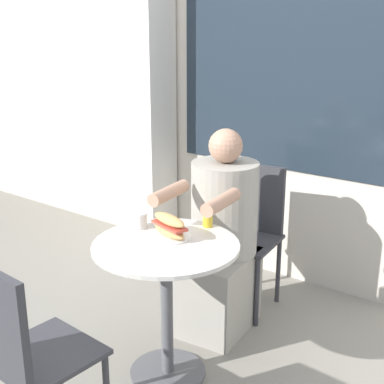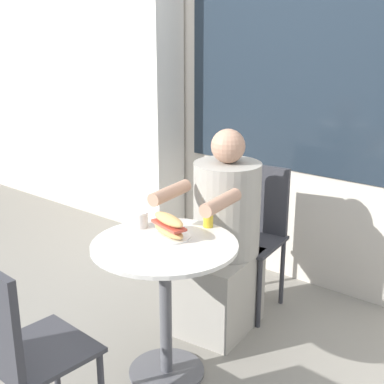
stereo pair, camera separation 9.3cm
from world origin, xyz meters
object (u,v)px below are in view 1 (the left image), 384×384
Objects in this scene: sandwich_on_plate at (169,227)px; condiment_bottle at (208,215)px; seated_diner at (221,246)px; diner_chair at (251,223)px; empty_chair_across at (22,347)px; cafe_table at (166,280)px; drink_cup at (139,220)px.

sandwich_on_plate is 1.86× the size of condiment_bottle.
diner_chair is at bearing -94.19° from seated_diner.
empty_chair_across is at bearing -95.94° from condiment_bottle.
cafe_table is 3.02× the size of sandwich_on_plate.
sandwich_on_plate is 0.20m from drink_cup.
diner_chair reaches higher than cafe_table.
empty_chair_across reaches higher than cafe_table.
cafe_table is at bearing 87.72° from diner_chair.
diner_chair is 0.86m from drink_cup.
seated_diner is at bearing 92.43° from empty_chair_across.
condiment_bottle is at bearing 39.37° from drink_cup.
drink_cup is at bearing 161.54° from cafe_table.
sandwich_on_plate is (0.03, -0.82, 0.23)m from diner_chair.
seated_diner is 9.13× the size of condiment_bottle.
condiment_bottle is at bearing 87.70° from empty_chair_across.
diner_chair and empty_chair_across have the same top height.
empty_chair_across is 10.24× the size of drink_cup.
diner_chair is at bearing 78.35° from drink_cup.
drink_cup is 0.34m from condiment_bottle.
drink_cup is (-0.20, 0.01, -0.01)m from sandwich_on_plate.
cafe_table is 0.54m from seated_diner.
sandwich_on_plate is 0.24m from condiment_bottle.
condiment_bottle is at bearing 101.84° from seated_diner.
sandwich_on_plate is (0.05, 0.82, 0.23)m from empty_chair_across.
seated_diner is at bearing 92.33° from sandwich_on_plate.
empty_chair_across is (-0.01, -1.64, 0.00)m from diner_chair.
diner_chair is at bearing 99.28° from condiment_bottle.
cafe_table is 0.39m from condiment_bottle.
condiment_bottle reaches higher than drink_cup.
diner_chair reaches higher than sandwich_on_plate.
seated_diner is at bearing 85.81° from diner_chair.
diner_chair reaches higher than drink_cup.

